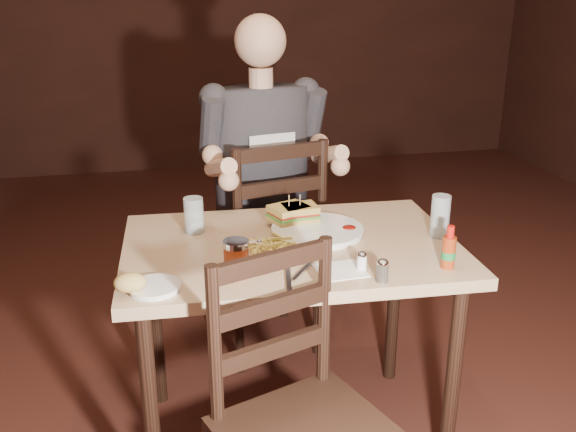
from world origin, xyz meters
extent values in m
plane|color=black|center=(0.00, 0.00, 0.00)|extent=(7.00, 7.00, 0.00)
plane|color=#3A1D16|center=(0.00, 3.50, 1.40)|extent=(6.00, 0.00, 6.00)
cube|color=tan|center=(-0.02, -0.27, 0.75)|extent=(1.14, 0.79, 0.04)
cylinder|color=black|center=(-0.52, -0.54, 0.36)|extent=(0.05, 0.05, 0.73)
cylinder|color=black|center=(-0.49, 0.05, 0.36)|extent=(0.05, 0.05, 0.73)
cylinder|color=black|center=(0.44, -0.59, 0.36)|extent=(0.05, 0.05, 0.73)
cylinder|color=black|center=(0.47, 0.00, 0.36)|extent=(0.05, 0.05, 0.73)
cylinder|color=white|center=(0.08, -0.21, 0.78)|extent=(0.32, 0.32, 0.02)
ellipsoid|color=maroon|center=(0.19, -0.23, 0.79)|extent=(0.05, 0.05, 0.01)
cylinder|color=silver|center=(-0.33, -0.10, 0.83)|extent=(0.07, 0.07, 0.12)
cylinder|color=silver|center=(0.48, -0.32, 0.84)|extent=(0.07, 0.07, 0.15)
cube|color=white|center=(0.07, -0.51, 0.77)|extent=(0.15, 0.14, 0.00)
cube|color=silver|center=(-0.09, -0.52, 0.78)|extent=(0.06, 0.22, 0.01)
cube|color=silver|center=(-0.04, -0.49, 0.78)|extent=(0.11, 0.14, 0.01)
cylinder|color=white|center=(-0.48, -0.52, 0.78)|extent=(0.15, 0.15, 0.01)
ellipsoid|color=tan|center=(-0.54, -0.54, 0.81)|extent=(0.09, 0.08, 0.05)
camera|label=1|loc=(-0.47, -2.19, 1.59)|focal=40.00mm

